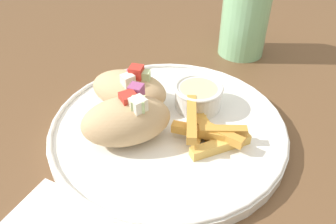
{
  "coord_description": "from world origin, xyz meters",
  "views": [
    {
      "loc": [
        0.1,
        -0.37,
        1.02
      ],
      "look_at": [
        0.02,
        -0.06,
        0.77
      ],
      "focal_mm": 35.0,
      "sensor_mm": 36.0,
      "label": 1
    }
  ],
  "objects_px": {
    "sauce_ramekin": "(198,95)",
    "plate": "(168,127)",
    "water_glass": "(244,23)",
    "fries_pile": "(208,132)",
    "pita_sandwich_near": "(127,120)",
    "pita_sandwich_far": "(129,89)"
  },
  "relations": [
    {
      "from": "pita_sandwich_far",
      "to": "fries_pile",
      "type": "xyz_separation_m",
      "value": [
        0.11,
        -0.05,
        -0.01
      ]
    },
    {
      "from": "sauce_ramekin",
      "to": "water_glass",
      "type": "height_order",
      "value": "water_glass"
    },
    {
      "from": "pita_sandwich_near",
      "to": "fries_pile",
      "type": "height_order",
      "value": "pita_sandwich_near"
    },
    {
      "from": "fries_pile",
      "to": "water_glass",
      "type": "height_order",
      "value": "water_glass"
    },
    {
      "from": "plate",
      "to": "sauce_ramekin",
      "type": "bearing_deg",
      "value": 56.34
    },
    {
      "from": "water_glass",
      "to": "fries_pile",
      "type": "bearing_deg",
      "value": -95.82
    },
    {
      "from": "pita_sandwich_near",
      "to": "water_glass",
      "type": "distance_m",
      "value": 0.31
    },
    {
      "from": "pita_sandwich_far",
      "to": "sauce_ramekin",
      "type": "distance_m",
      "value": 0.09
    },
    {
      "from": "pita_sandwich_far",
      "to": "water_glass",
      "type": "distance_m",
      "value": 0.26
    },
    {
      "from": "plate",
      "to": "water_glass",
      "type": "bearing_deg",
      "value": 72.06
    },
    {
      "from": "plate",
      "to": "fries_pile",
      "type": "height_order",
      "value": "fries_pile"
    },
    {
      "from": "plate",
      "to": "pita_sandwich_far",
      "type": "xyz_separation_m",
      "value": [
        -0.06,
        0.03,
        0.03
      ]
    },
    {
      "from": "pita_sandwich_near",
      "to": "pita_sandwich_far",
      "type": "height_order",
      "value": "pita_sandwich_near"
    },
    {
      "from": "pita_sandwich_far",
      "to": "sauce_ramekin",
      "type": "height_order",
      "value": "pita_sandwich_far"
    },
    {
      "from": "sauce_ramekin",
      "to": "pita_sandwich_near",
      "type": "bearing_deg",
      "value": -131.28
    },
    {
      "from": "sauce_ramekin",
      "to": "plate",
      "type": "bearing_deg",
      "value": -123.66
    },
    {
      "from": "plate",
      "to": "water_glass",
      "type": "relative_size",
      "value": 2.43
    },
    {
      "from": "sauce_ramekin",
      "to": "water_glass",
      "type": "bearing_deg",
      "value": 76.31
    },
    {
      "from": "sauce_ramekin",
      "to": "pita_sandwich_far",
      "type": "bearing_deg",
      "value": -170.56
    },
    {
      "from": "fries_pile",
      "to": "water_glass",
      "type": "xyz_separation_m",
      "value": [
        0.03,
        0.26,
        0.03
      ]
    },
    {
      "from": "pita_sandwich_near",
      "to": "pita_sandwich_far",
      "type": "bearing_deg",
      "value": 76.7
    },
    {
      "from": "plate",
      "to": "sauce_ramekin",
      "type": "relative_size",
      "value": 4.57
    }
  ]
}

